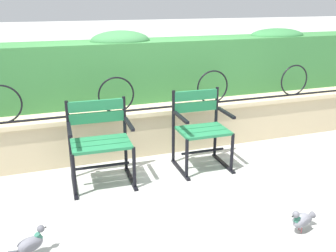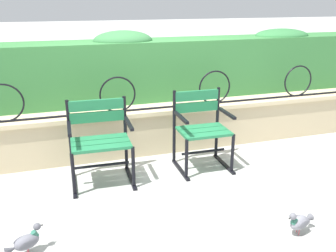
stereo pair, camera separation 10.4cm
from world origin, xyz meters
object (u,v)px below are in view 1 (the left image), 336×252
object	(u,v)px
pigeon_near_chairs	(302,219)
pigeon_far_side	(30,244)
park_chair_left	(100,139)
park_chair_right	(201,127)

from	to	relation	value
pigeon_near_chairs	pigeon_far_side	bearing A→B (deg)	169.37
park_chair_left	pigeon_near_chairs	distance (m)	2.01
park_chair_left	pigeon_far_side	bearing A→B (deg)	-123.93
park_chair_right	park_chair_left	bearing A→B (deg)	-179.27
park_chair_left	pigeon_near_chairs	bearing A→B (deg)	-46.11
pigeon_near_chairs	park_chair_left	bearing A→B (deg)	133.89
park_chair_left	pigeon_far_side	size ratio (longest dim) A/B	3.06
park_chair_left	pigeon_far_side	world-z (taller)	park_chair_left
park_chair_right	pigeon_far_side	distance (m)	2.13
park_chair_right	pigeon_far_side	bearing A→B (deg)	-149.84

